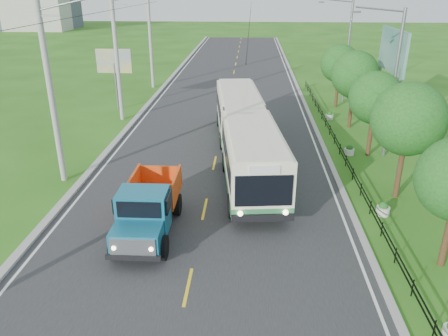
# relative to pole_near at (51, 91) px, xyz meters

# --- Properties ---
(ground) EXTENTS (240.00, 240.00, 0.00)m
(ground) POSITION_rel_pole_near_xyz_m (8.26, -9.00, -5.09)
(ground) COLOR #275714
(ground) RESTS_ON ground
(road) EXTENTS (14.00, 120.00, 0.02)m
(road) POSITION_rel_pole_near_xyz_m (8.26, 11.00, -5.08)
(road) COLOR #28282B
(road) RESTS_ON ground
(curb_left) EXTENTS (0.40, 120.00, 0.15)m
(curb_left) POSITION_rel_pole_near_xyz_m (1.06, 11.00, -5.02)
(curb_left) COLOR #9E9E99
(curb_left) RESTS_ON ground
(curb_right) EXTENTS (0.30, 120.00, 0.10)m
(curb_right) POSITION_rel_pole_near_xyz_m (15.41, 11.00, -5.04)
(curb_right) COLOR #9E9E99
(curb_right) RESTS_ON ground
(edge_line_left) EXTENTS (0.12, 120.00, 0.00)m
(edge_line_left) POSITION_rel_pole_near_xyz_m (1.61, 11.00, -5.07)
(edge_line_left) COLOR silver
(edge_line_left) RESTS_ON road
(edge_line_right) EXTENTS (0.12, 120.00, 0.00)m
(edge_line_right) POSITION_rel_pole_near_xyz_m (14.91, 11.00, -5.07)
(edge_line_right) COLOR silver
(edge_line_right) RESTS_ON road
(centre_dash) EXTENTS (0.12, 2.20, 0.00)m
(centre_dash) POSITION_rel_pole_near_xyz_m (8.26, -9.00, -5.07)
(centre_dash) COLOR yellow
(centre_dash) RESTS_ON road
(railing_right) EXTENTS (0.04, 40.00, 0.60)m
(railing_right) POSITION_rel_pole_near_xyz_m (16.26, 5.00, -4.79)
(railing_right) COLOR black
(railing_right) RESTS_ON ground
(pole_near) EXTENTS (3.51, 0.32, 10.00)m
(pole_near) POSITION_rel_pole_near_xyz_m (0.00, 0.00, 0.00)
(pole_near) COLOR gray
(pole_near) RESTS_ON ground
(pole_mid) EXTENTS (3.51, 0.32, 10.00)m
(pole_mid) POSITION_rel_pole_near_xyz_m (0.00, 12.00, 0.00)
(pole_mid) COLOR gray
(pole_mid) RESTS_ON ground
(pole_far) EXTENTS (3.51, 0.32, 10.00)m
(pole_far) POSITION_rel_pole_near_xyz_m (0.00, 24.00, 0.00)
(pole_far) COLOR gray
(pole_far) RESTS_ON ground
(tree_third) EXTENTS (3.60, 3.62, 6.00)m
(tree_third) POSITION_rel_pole_near_xyz_m (18.12, -0.86, -1.11)
(tree_third) COLOR #382314
(tree_third) RESTS_ON ground
(tree_fourth) EXTENTS (3.24, 3.31, 5.40)m
(tree_fourth) POSITION_rel_pole_near_xyz_m (18.12, 5.14, -1.51)
(tree_fourth) COLOR #382314
(tree_fourth) RESTS_ON ground
(tree_fifth) EXTENTS (3.48, 3.52, 5.80)m
(tree_fifth) POSITION_rel_pole_near_xyz_m (18.12, 11.14, -1.24)
(tree_fifth) COLOR #382314
(tree_fifth) RESTS_ON ground
(tree_back) EXTENTS (3.30, 3.36, 5.50)m
(tree_back) POSITION_rel_pole_near_xyz_m (18.12, 17.14, -1.44)
(tree_back) COLOR #382314
(tree_back) RESTS_ON ground
(streetlight_mid) EXTENTS (3.02, 0.20, 9.07)m
(streetlight_mid) POSITION_rel_pole_near_xyz_m (18.90, 5.00, -0.19)
(streetlight_mid) COLOR slate
(streetlight_mid) RESTS_ON ground
(streetlight_far) EXTENTS (3.02, 0.20, 9.07)m
(streetlight_far) POSITION_rel_pole_near_xyz_m (18.90, 19.00, -0.19)
(streetlight_far) COLOR slate
(streetlight_far) RESTS_ON ground
(planter_near) EXTENTS (0.64, 0.64, 0.67)m
(planter_near) POSITION_rel_pole_near_xyz_m (16.86, -3.00, -4.81)
(planter_near) COLOR silver
(planter_near) RESTS_ON ground
(planter_mid) EXTENTS (0.64, 0.64, 0.67)m
(planter_mid) POSITION_rel_pole_near_xyz_m (16.86, 5.00, -4.81)
(planter_mid) COLOR silver
(planter_mid) RESTS_ON ground
(planter_far) EXTENTS (0.64, 0.64, 0.67)m
(planter_far) POSITION_rel_pole_near_xyz_m (16.86, 13.00, -4.81)
(planter_far) COLOR silver
(planter_far) RESTS_ON ground
(billboard_left) EXTENTS (3.00, 0.20, 5.20)m
(billboard_left) POSITION_rel_pole_near_xyz_m (-1.24, 15.00, -1.23)
(billboard_left) COLOR slate
(billboard_left) RESTS_ON ground
(billboard_right) EXTENTS (0.24, 6.00, 7.30)m
(billboard_right) POSITION_rel_pole_near_xyz_m (20.56, 11.00, 0.25)
(billboard_right) COLOR slate
(billboard_right) RESTS_ON ground
(bus) EXTENTS (4.68, 17.44, 3.33)m
(bus) POSITION_rel_pole_near_xyz_m (10.09, 3.51, -3.09)
(bus) COLOR #2E7443
(bus) RESTS_ON ground
(dump_truck) EXTENTS (2.32, 5.78, 2.42)m
(dump_truck) POSITION_rel_pole_near_xyz_m (6.04, -5.28, -3.73)
(dump_truck) COLOR #14607C
(dump_truck) RESTS_ON ground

